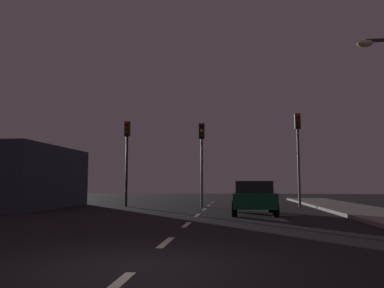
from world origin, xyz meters
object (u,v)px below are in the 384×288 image
at_px(traffic_signal_left, 127,147).
at_px(car_stopped_ahead, 254,197).
at_px(traffic_signal_center, 202,148).
at_px(traffic_signal_right, 298,142).

relative_size(traffic_signal_left, car_stopped_ahead, 1.32).
xyz_separation_m(traffic_signal_left, car_stopped_ahead, (7.26, -5.05, -2.82)).
relative_size(traffic_signal_left, traffic_signal_center, 1.04).
bearing_deg(traffic_signal_center, car_stopped_ahead, -61.67).
height_order(traffic_signal_right, car_stopped_ahead, traffic_signal_right).
bearing_deg(traffic_signal_right, car_stopped_ahead, -119.33).
bearing_deg(traffic_signal_left, traffic_signal_center, -0.01).
bearing_deg(traffic_signal_left, car_stopped_ahead, -34.86).
xyz_separation_m(traffic_signal_right, car_stopped_ahead, (-2.84, -5.06, -3.00)).
xyz_separation_m(traffic_signal_center, car_stopped_ahead, (2.73, -5.05, -2.69)).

